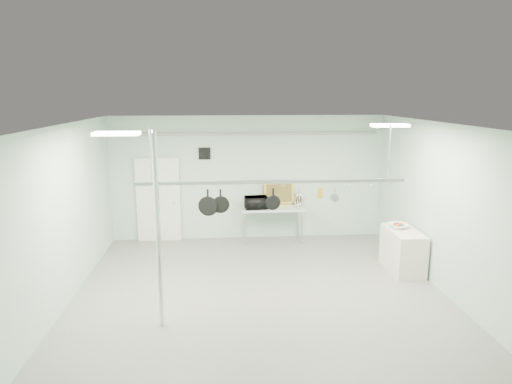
{
  "coord_description": "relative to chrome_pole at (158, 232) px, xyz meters",
  "views": [
    {
      "loc": [
        -0.71,
        -7.58,
        3.72
      ],
      "look_at": [
        -0.03,
        1.0,
        1.87
      ],
      "focal_mm": 32.0,
      "sensor_mm": 36.0,
      "label": 1
    }
  ],
  "objects": [
    {
      "name": "whisk",
      "position": [
        2.39,
        0.9,
        0.32
      ],
      "size": [
        0.23,
        0.23,
        0.34
      ],
      "primitive_type": null,
      "rotation": [
        0.0,
        0.0,
        0.14
      ],
      "color": "silver",
      "rests_on": "pot_rack"
    },
    {
      "name": "grater",
      "position": [
        2.77,
        0.9,
        0.38
      ],
      "size": [
        0.09,
        0.04,
        0.22
      ],
      "primitive_type": null,
      "rotation": [
        0.0,
        0.0,
        -0.27
      ],
      "color": "gold",
      "rests_on": "pot_rack"
    },
    {
      "name": "back_wall",
      "position": [
        1.7,
        4.59,
        0.0
      ],
      "size": [
        7.0,
        0.02,
        3.2
      ],
      "primitive_type": "cube",
      "color": "#ABCDB9",
      "rests_on": "floor"
    },
    {
      "name": "skillet_right",
      "position": [
        1.92,
        0.9,
        0.3
      ],
      "size": [
        0.28,
        0.11,
        0.38
      ],
      "primitive_type": null,
      "rotation": [
        0.0,
        0.0,
        0.2
      ],
      "color": "black",
      "rests_on": "pot_rack"
    },
    {
      "name": "painting_small",
      "position": [
        2.95,
        4.5,
        -0.57
      ],
      "size": [
        0.3,
        0.09,
        0.25
      ],
      "primitive_type": "cube",
      "rotation": [
        -0.17,
        0.0,
        0.03
      ],
      "color": "#342212",
      "rests_on": "prep_table"
    },
    {
      "name": "light_panel_left",
      "position": [
        -0.5,
        -0.2,
        1.56
      ],
      "size": [
        0.65,
        0.3,
        0.05
      ],
      "primitive_type": "cube",
      "color": "white",
      "rests_on": "ceiling"
    },
    {
      "name": "conduit_pipe",
      "position": [
        1.7,
        4.5,
        1.15
      ],
      "size": [
        6.6,
        0.07,
        0.07
      ],
      "primitive_type": "cylinder",
      "rotation": [
        0.0,
        1.57,
        0.0
      ],
      "color": "gray",
      "rests_on": "back_wall"
    },
    {
      "name": "fruit_cluster",
      "position": [
        4.79,
        2.17,
        -0.61
      ],
      "size": [
        0.24,
        0.24,
        0.09
      ],
      "primitive_type": null,
      "color": "#A40F15",
      "rests_on": "fruit_bowl"
    },
    {
      "name": "skillet_mid",
      "position": [
        0.99,
        0.9,
        0.28
      ],
      "size": [
        0.31,
        0.07,
        0.41
      ],
      "primitive_type": null,
      "rotation": [
        0.0,
        0.0,
        0.04
      ],
      "color": "black",
      "rests_on": "pot_rack"
    },
    {
      "name": "side_cabinet",
      "position": [
        4.85,
        2.0,
        -1.15
      ],
      "size": [
        0.6,
        1.2,
        0.9
      ],
      "primitive_type": "cube",
      "color": "beige",
      "rests_on": "floor"
    },
    {
      "name": "microwave",
      "position": [
        1.87,
        4.11,
        -0.54
      ],
      "size": [
        0.59,
        0.44,
        0.31
      ],
      "primitive_type": "imported",
      "rotation": [
        0.0,
        0.0,
        3.25
      ],
      "color": "black",
      "rests_on": "prep_table"
    },
    {
      "name": "chrome_pole",
      "position": [
        0.0,
        0.0,
        0.0
      ],
      "size": [
        0.08,
        0.08,
        3.2
      ],
      "primitive_type": "cylinder",
      "color": "silver",
      "rests_on": "floor"
    },
    {
      "name": "coffee_canister",
      "position": [
        2.29,
        4.1,
        -0.59
      ],
      "size": [
        0.2,
        0.2,
        0.21
      ],
      "primitive_type": "cylinder",
      "rotation": [
        0.0,
        0.0,
        -0.25
      ],
      "color": "white",
      "rests_on": "prep_table"
    },
    {
      "name": "door",
      "position": [
        -0.6,
        4.54,
        -0.55
      ],
      "size": [
        1.1,
        0.1,
        2.2
      ],
      "primitive_type": "cube",
      "color": "silver",
      "rests_on": "floor"
    },
    {
      "name": "ceiling",
      "position": [
        1.7,
        0.6,
        1.59
      ],
      "size": [
        7.0,
        8.0,
        0.02
      ],
      "primitive_type": "cube",
      "color": "silver",
      "rests_on": "back_wall"
    },
    {
      "name": "painting_large",
      "position": [
        2.5,
        4.5,
        -0.41
      ],
      "size": [
        0.79,
        0.18,
        0.58
      ],
      "primitive_type": "cube",
      "rotation": [
        -0.14,
        0.0,
        0.07
      ],
      "color": "gold",
      "rests_on": "prep_table"
    },
    {
      "name": "saucepan",
      "position": [
        3.04,
        0.9,
        0.36
      ],
      "size": [
        0.17,
        0.13,
        0.26
      ],
      "primitive_type": null,
      "rotation": [
        0.0,
        0.0,
        -0.39
      ],
      "color": "#BBBBC0",
      "rests_on": "pot_rack"
    },
    {
      "name": "right_wall",
      "position": [
        5.19,
        0.6,
        0.0
      ],
      "size": [
        0.02,
        8.0,
        3.2
      ],
      "primitive_type": "cube",
      "color": "#ABCDB9",
      "rests_on": "floor"
    },
    {
      "name": "prep_table",
      "position": [
        2.3,
        4.2,
        -0.77
      ],
      "size": [
        1.6,
        0.7,
        0.91
      ],
      "color": "#A1BEB1",
      "rests_on": "floor"
    },
    {
      "name": "floor",
      "position": [
        1.7,
        0.6,
        -1.6
      ],
      "size": [
        8.0,
        8.0,
        0.0
      ],
      "primitive_type": "plane",
      "color": "gray",
      "rests_on": "ground"
    },
    {
      "name": "fruit_bowl",
      "position": [
        4.79,
        2.17,
        -0.65
      ],
      "size": [
        0.48,
        0.48,
        0.1
      ],
      "primitive_type": "imported",
      "rotation": [
        0.0,
        0.0,
        0.22
      ],
      "color": "white",
      "rests_on": "side_cabinet"
    },
    {
      "name": "light_panel_right",
      "position": [
        4.1,
        1.2,
        1.56
      ],
      "size": [
        0.65,
        0.3,
        0.05
      ],
      "primitive_type": "cube",
      "color": "white",
      "rests_on": "ceiling"
    },
    {
      "name": "pot_rack",
      "position": [
        1.9,
        0.9,
        0.63
      ],
      "size": [
        4.8,
        0.06,
        1.0
      ],
      "color": "#B7B7BC",
      "rests_on": "ceiling"
    },
    {
      "name": "skillet_left",
      "position": [
        0.76,
        0.9,
        0.25
      ],
      "size": [
        0.36,
        0.14,
        0.47
      ],
      "primitive_type": null,
      "rotation": [
        0.0,
        0.0,
        -0.23
      ],
      "color": "black",
      "rests_on": "pot_rack"
    },
    {
      "name": "wall_vent",
      "position": [
        0.6,
        4.57,
        0.65
      ],
      "size": [
        0.3,
        0.04,
        0.3
      ],
      "primitive_type": "cube",
      "color": "black",
      "rests_on": "back_wall"
    }
  ]
}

